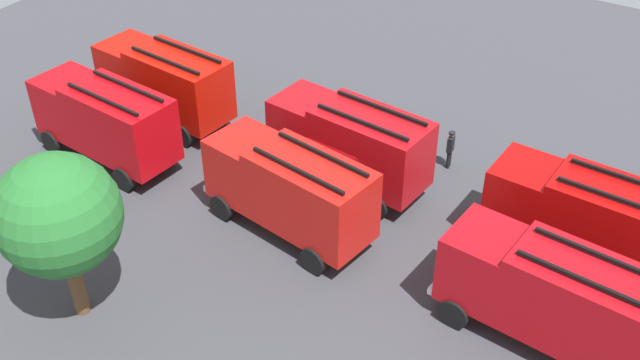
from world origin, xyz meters
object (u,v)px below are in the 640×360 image
firefighter_0 (450,147)px  firefighter_1 (425,147)px  tree_0 (58,216)px  fire_truck_5 (105,119)px  fire_truck_0 (585,216)px  traffic_cone_0 (241,168)px  fire_truck_1 (349,141)px  traffic_cone_2 (213,98)px  fire_truck_4 (290,187)px  fire_truck_3 (550,293)px  fire_truck_2 (164,80)px

firefighter_0 → firefighter_1: bearing=-164.0°
tree_0 → fire_truck_5: bearing=-51.6°
fire_truck_0 → traffic_cone_0: bearing=11.4°
fire_truck_0 → fire_truck_1: bearing=4.2°
fire_truck_0 → traffic_cone_2: (19.14, -2.07, -1.85)m
fire_truck_4 → tree_0: tree_0 is taller
fire_truck_3 → traffic_cone_0: bearing=-4.5°
fire_truck_4 → tree_0: 8.70m
fire_truck_4 → firefighter_1: bearing=-100.9°
firefighter_1 → firefighter_0: bearing=136.6°
tree_0 → fire_truck_4: bearing=-116.7°
fire_truck_0 → fire_truck_1: size_ratio=0.99×
fire_truck_4 → traffic_cone_0: bearing=-18.8°
fire_truck_0 → tree_0: tree_0 is taller
fire_truck_1 → traffic_cone_0: (4.39, 1.91, -1.86)m
firefighter_1 → traffic_cone_0: size_ratio=2.82×
fire_truck_2 → fire_truck_0: bearing=-174.0°
fire_truck_4 → fire_truck_5: bearing=9.2°
fire_truck_2 → tree_0: size_ratio=1.16×
fire_truck_0 → tree_0: 18.37m
firefighter_0 → firefighter_1: firefighter_0 is taller
fire_truck_1 → fire_truck_2: bearing=6.1°
fire_truck_2 → fire_truck_3: size_ratio=1.00×
fire_truck_2 → traffic_cone_0: fire_truck_2 is taller
firefighter_0 → tree_0: tree_0 is taller
fire_truck_0 → fire_truck_2: bearing=3.8°
fire_truck_3 → firefighter_1: 10.77m
fire_truck_2 → tree_0: tree_0 is taller
fire_truck_4 → firefighter_1: (-2.50, -7.03, -1.25)m
fire_truck_1 → fire_truck_4: (0.32, 4.03, 0.00)m
firefighter_0 → firefighter_1: (1.02, 0.41, -0.13)m
fire_truck_3 → fire_truck_5: (19.99, -0.21, 0.00)m
fire_truck_2 → tree_0: bearing=122.8°
fire_truck_3 → fire_truck_5: size_ratio=1.00×
fire_truck_3 → firefighter_1: bearing=-38.1°
traffic_cone_0 → firefighter_0: bearing=-145.0°
tree_0 → traffic_cone_2: size_ratio=10.66×
tree_0 → traffic_cone_0: size_ratio=11.05×
fire_truck_1 → fire_truck_3: 10.87m
fire_truck_5 → traffic_cone_2: fire_truck_5 is taller
fire_truck_1 → tree_0: size_ratio=1.16×
fire_truck_0 → fire_truck_5: same height
fire_truck_3 → firefighter_1: (7.80, -7.32, -1.25)m
fire_truck_1 → fire_truck_4: size_ratio=0.99×
fire_truck_1 → traffic_cone_2: bearing=-8.2°
fire_truck_4 → firefighter_0: size_ratio=4.10×
fire_truck_5 → traffic_cone_2: 6.70m
fire_truck_1 → traffic_cone_2: size_ratio=12.36×
fire_truck_4 → firefighter_0: 8.30m
fire_truck_1 → tree_0: 12.45m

